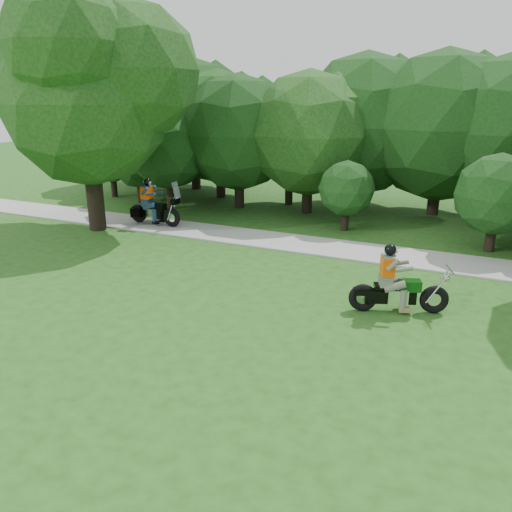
% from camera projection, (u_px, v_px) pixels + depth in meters
% --- Properties ---
extents(ground, '(100.00, 100.00, 0.00)m').
position_uv_depth(ground, '(262.00, 350.00, 10.84)').
color(ground, '#234C15').
rests_on(ground, ground).
extents(walkway, '(60.00, 2.20, 0.06)m').
position_uv_depth(walkway, '(356.00, 251.00, 17.72)').
color(walkway, gray).
rests_on(walkway, ground).
extents(tree_line, '(39.89, 11.59, 7.38)m').
position_uv_depth(tree_line, '(426.00, 134.00, 21.89)').
color(tree_line, black).
rests_on(tree_line, ground).
extents(big_tree_west, '(8.64, 6.56, 9.96)m').
position_uv_depth(big_tree_west, '(90.00, 83.00, 19.28)').
color(big_tree_west, black).
rests_on(big_tree_west, ground).
extents(chopper_motorcycle, '(2.45, 1.30, 1.80)m').
position_uv_depth(chopper_motorcycle, '(394.00, 287.00, 12.58)').
color(chopper_motorcycle, black).
rests_on(chopper_motorcycle, ground).
extents(touring_motorcycle, '(2.57, 0.74, 1.96)m').
position_uv_depth(touring_motorcycle, '(151.00, 208.00, 21.11)').
color(touring_motorcycle, black).
rests_on(touring_motorcycle, walkway).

